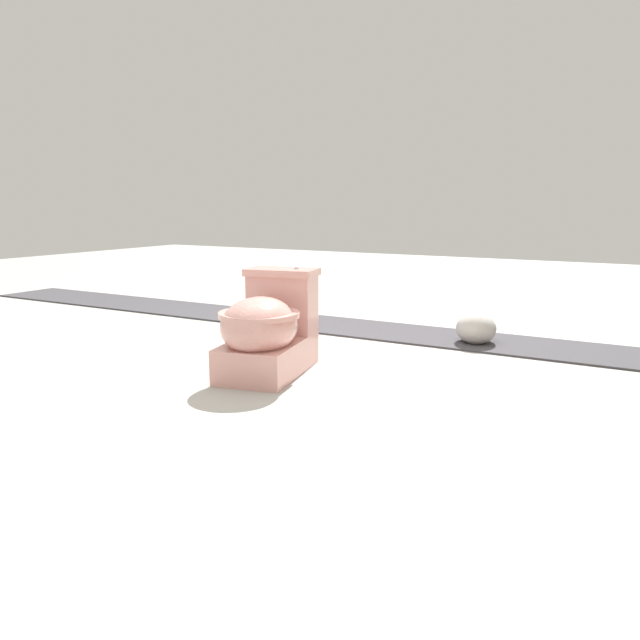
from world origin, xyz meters
TOP-DOWN VIEW (x-y plane):
  - ground_plane at (0.00, 0.00)m, footprint 14.00×14.00m
  - gravel_strip at (-1.17, 0.50)m, footprint 0.56×8.00m
  - toilet at (0.06, 0.09)m, footprint 0.69×0.49m
  - boulder_near at (-1.11, 0.81)m, footprint 0.35×0.32m

SIDE VIEW (x-z plane):
  - ground_plane at x=0.00m, z-range 0.00..0.00m
  - gravel_strip at x=-1.17m, z-range 0.00..0.01m
  - boulder_near at x=-1.11m, z-range 0.00..0.19m
  - toilet at x=0.06m, z-range -0.04..0.48m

